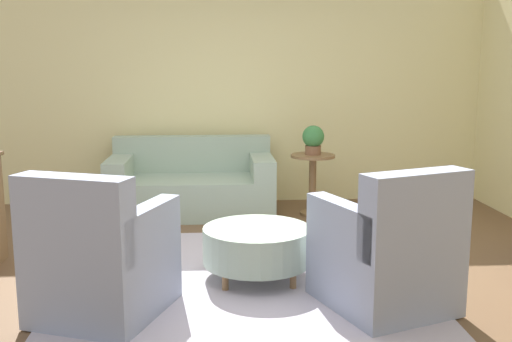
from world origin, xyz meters
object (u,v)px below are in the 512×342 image
(armchair_right, at_px, (388,255))
(armchair_left, at_px, (100,261))
(potted_plant_on_side_table, at_px, (313,139))
(ottoman_table, at_px, (257,245))
(couch, at_px, (192,186))
(side_table, at_px, (313,175))

(armchair_right, bearing_deg, armchair_left, 180.00)
(potted_plant_on_side_table, bearing_deg, ottoman_table, -110.93)
(armchair_left, xyz_separation_m, ottoman_table, (1.08, 0.64, -0.11))
(couch, relative_size, armchair_left, 1.73)
(armchair_right, xyz_separation_m, side_table, (-0.09, 2.63, 0.07))
(armchair_right, distance_m, side_table, 2.63)
(side_table, bearing_deg, couch, 172.52)
(side_table, xyz_separation_m, potted_plant_on_side_table, (-0.00, -0.00, 0.40))
(couch, height_order, side_table, couch)
(armchair_left, distance_m, potted_plant_on_side_table, 3.24)
(armchair_left, distance_m, armchair_right, 1.93)
(potted_plant_on_side_table, bearing_deg, side_table, 63.43)
(armchair_right, bearing_deg, potted_plant_on_side_table, 91.98)
(ottoman_table, bearing_deg, side_table, 69.07)
(armchair_left, xyz_separation_m, potted_plant_on_side_table, (1.84, 2.63, 0.47))
(armchair_left, bearing_deg, ottoman_table, 30.82)
(side_table, distance_m, potted_plant_on_side_table, 0.40)
(ottoman_table, relative_size, side_table, 1.24)
(armchair_left, relative_size, armchair_right, 1.00)
(armchair_right, height_order, ottoman_table, armchair_right)
(ottoman_table, relative_size, potted_plant_on_side_table, 2.62)
(couch, xyz_separation_m, side_table, (1.34, -0.18, 0.15))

